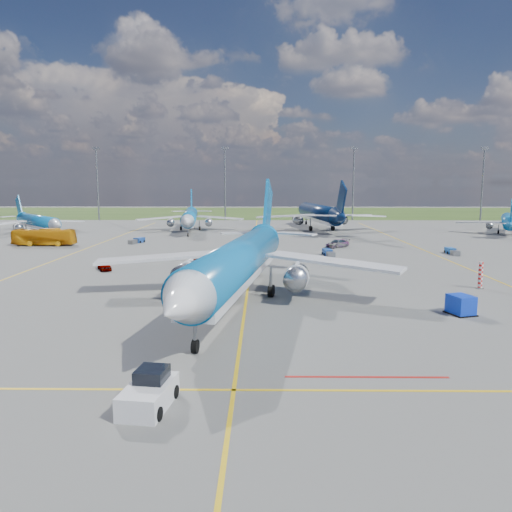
{
  "coord_description": "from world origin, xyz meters",
  "views": [
    {
      "loc": [
        1.6,
        -47.02,
        11.73
      ],
      "look_at": [
        0.96,
        5.44,
        4.0
      ],
      "focal_mm": 35.0,
      "sensor_mm": 36.0,
      "label": 1
    }
  ],
  "objects_px": {
    "baggage_tug_c": "(137,241)",
    "baggage_tug_e": "(452,251)",
    "service_car_b": "(202,260)",
    "baggage_tug_w": "(328,253)",
    "warning_post": "(480,275)",
    "service_car_c": "(337,243)",
    "apron_bus": "(44,237)",
    "main_airliner": "(239,302)",
    "pushback_tug": "(149,392)",
    "uld_container": "(461,305)",
    "bg_jet_ne": "(507,233)",
    "service_car_a": "(104,265)",
    "bg_jet_nw": "(38,234)",
    "bg_jet_n": "(319,229)",
    "bg_jet_nnw": "(190,231)"
  },
  "relations": [
    {
      "from": "bg_jet_ne",
      "to": "service_car_b",
      "type": "distance_m",
      "value": 79.77
    },
    {
      "from": "service_car_c",
      "to": "baggage_tug_e",
      "type": "distance_m",
      "value": 19.65
    },
    {
      "from": "main_airliner",
      "to": "service_car_b",
      "type": "height_order",
      "value": "main_airliner"
    },
    {
      "from": "service_car_c",
      "to": "baggage_tug_c",
      "type": "height_order",
      "value": "service_car_c"
    },
    {
      "from": "warning_post",
      "to": "apron_bus",
      "type": "relative_size",
      "value": 0.26
    },
    {
      "from": "main_airliner",
      "to": "baggage_tug_w",
      "type": "relative_size",
      "value": 10.05
    },
    {
      "from": "uld_container",
      "to": "service_car_c",
      "type": "bearing_deg",
      "value": 77.13
    },
    {
      "from": "bg_jet_n",
      "to": "bg_jet_nnw",
      "type": "bearing_deg",
      "value": 1.16
    },
    {
      "from": "baggage_tug_c",
      "to": "bg_jet_nw",
      "type": "bearing_deg",
      "value": 167.84
    },
    {
      "from": "bg_jet_n",
      "to": "baggage_tug_c",
      "type": "xyz_separation_m",
      "value": [
        -38.88,
        -29.01,
        0.46
      ]
    },
    {
      "from": "bg_jet_nw",
      "to": "bg_jet_ne",
      "type": "relative_size",
      "value": 1.04
    },
    {
      "from": "warning_post",
      "to": "bg_jet_ne",
      "type": "height_order",
      "value": "bg_jet_ne"
    },
    {
      "from": "warning_post",
      "to": "service_car_a",
      "type": "bearing_deg",
      "value": 166.19
    },
    {
      "from": "main_airliner",
      "to": "bg_jet_n",
      "type": "bearing_deg",
      "value": 86.84
    },
    {
      "from": "bg_jet_ne",
      "to": "baggage_tug_c",
      "type": "relative_size",
      "value": 6.93
    },
    {
      "from": "uld_container",
      "to": "service_car_c",
      "type": "height_order",
      "value": "uld_container"
    },
    {
      "from": "bg_jet_nw",
      "to": "service_car_b",
      "type": "height_order",
      "value": "bg_jet_nw"
    },
    {
      "from": "main_airliner",
      "to": "bg_jet_nw",
      "type": "bearing_deg",
      "value": 136.04
    },
    {
      "from": "apron_bus",
      "to": "baggage_tug_c",
      "type": "bearing_deg",
      "value": -75.76
    },
    {
      "from": "service_car_b",
      "to": "apron_bus",
      "type": "bearing_deg",
      "value": 89.99
    },
    {
      "from": "bg_jet_ne",
      "to": "service_car_a",
      "type": "xyz_separation_m",
      "value": [
        -78.69,
        -50.31,
        0.63
      ]
    },
    {
      "from": "warning_post",
      "to": "service_car_c",
      "type": "xyz_separation_m",
      "value": [
        -10.61,
        35.68,
        -0.78
      ]
    },
    {
      "from": "bg_jet_ne",
      "to": "baggage_tug_w",
      "type": "height_order",
      "value": "bg_jet_ne"
    },
    {
      "from": "bg_jet_nw",
      "to": "bg_jet_nnw",
      "type": "xyz_separation_m",
      "value": [
        33.68,
        8.09,
        0.0
      ]
    },
    {
      "from": "bg_jet_nnw",
      "to": "pushback_tug",
      "type": "bearing_deg",
      "value": -89.28
    },
    {
      "from": "service_car_a",
      "to": "baggage_tug_w",
      "type": "distance_m",
      "value": 34.9
    },
    {
      "from": "warning_post",
      "to": "service_car_c",
      "type": "bearing_deg",
      "value": 106.56
    },
    {
      "from": "uld_container",
      "to": "baggage_tug_w",
      "type": "bearing_deg",
      "value": 83.32
    },
    {
      "from": "pushback_tug",
      "to": "service_car_c",
      "type": "xyz_separation_m",
      "value": [
        19.73,
        65.81,
        -0.06
      ]
    },
    {
      "from": "bg_jet_nw",
      "to": "warning_post",
      "type": "bearing_deg",
      "value": -78.42
    },
    {
      "from": "bg_jet_ne",
      "to": "apron_bus",
      "type": "xyz_separation_m",
      "value": [
        -98.32,
        -23.91,
        1.6
      ]
    },
    {
      "from": "service_car_c",
      "to": "pushback_tug",
      "type": "bearing_deg",
      "value": -54.78
    },
    {
      "from": "apron_bus",
      "to": "main_airliner",
      "type": "bearing_deg",
      "value": -138.68
    },
    {
      "from": "bg_jet_n",
      "to": "service_car_b",
      "type": "bearing_deg",
      "value": 59.56
    },
    {
      "from": "service_car_b",
      "to": "baggage_tug_w",
      "type": "distance_m",
      "value": 21.08
    },
    {
      "from": "baggage_tug_w",
      "to": "bg_jet_nw",
      "type": "bearing_deg",
      "value": 146.18
    },
    {
      "from": "uld_container",
      "to": "apron_bus",
      "type": "distance_m",
      "value": 76.5
    },
    {
      "from": "uld_container",
      "to": "baggage_tug_c",
      "type": "bearing_deg",
      "value": 110.85
    },
    {
      "from": "bg_jet_n",
      "to": "main_airliner",
      "type": "bearing_deg",
      "value": 70.63
    },
    {
      "from": "main_airliner",
      "to": "apron_bus",
      "type": "distance_m",
      "value": 59.04
    },
    {
      "from": "bg_jet_nw",
      "to": "service_car_a",
      "type": "height_order",
      "value": "bg_jet_nw"
    },
    {
      "from": "bg_jet_ne",
      "to": "apron_bus",
      "type": "bearing_deg",
      "value": 38.08
    },
    {
      "from": "baggage_tug_w",
      "to": "uld_container",
      "type": "bearing_deg",
      "value": -84.62
    },
    {
      "from": "main_airliner",
      "to": "bg_jet_ne",
      "type": "bearing_deg",
      "value": 57.89
    },
    {
      "from": "bg_jet_nnw",
      "to": "bg_jet_n",
      "type": "height_order",
      "value": "bg_jet_n"
    },
    {
      "from": "pushback_tug",
      "to": "bg_jet_nw",
      "type": "bearing_deg",
      "value": 125.03
    },
    {
      "from": "bg_jet_nw",
      "to": "bg_jet_nnw",
      "type": "height_order",
      "value": "bg_jet_nnw"
    },
    {
      "from": "service_car_c",
      "to": "main_airliner",
      "type": "bearing_deg",
      "value": -58.78
    },
    {
      "from": "warning_post",
      "to": "apron_bus",
      "type": "xyz_separation_m",
      "value": [
        -65.41,
        37.66,
        0.1
      ]
    },
    {
      "from": "baggage_tug_c",
      "to": "baggage_tug_e",
      "type": "height_order",
      "value": "baggage_tug_c"
    }
  ]
}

